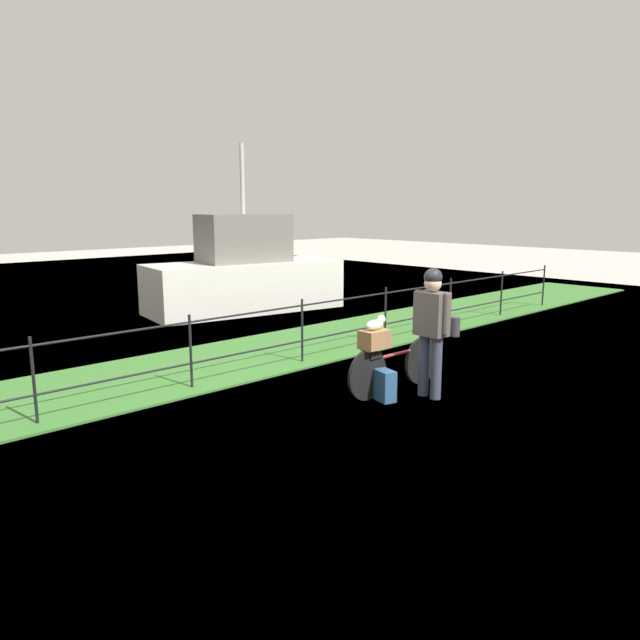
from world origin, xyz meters
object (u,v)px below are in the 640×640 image
bicycle_main (395,366)px  backpack_on_paving (385,386)px  moored_boat_near (245,275)px  wooden_crate (374,339)px  mooring_bollard (455,327)px  terrier_dog (376,324)px  cyclist_person (432,321)px

bicycle_main → backpack_on_paving: bicycle_main is taller
backpack_on_paving → moored_boat_near: moored_boat_near is taller
wooden_crate → moored_boat_near: 7.08m
bicycle_main → mooring_bollard: 3.83m
mooring_bollard → terrier_dog: bearing=-159.8°
moored_boat_near → cyclist_person: bearing=-107.2°
bicycle_main → moored_boat_near: size_ratio=0.37×
bicycle_main → moored_boat_near: moored_boat_near is taller
bicycle_main → backpack_on_paving: size_ratio=4.37×
cyclist_person → mooring_bollard: size_ratio=4.56×
cyclist_person → moored_boat_near: bearing=72.8°
wooden_crate → cyclist_person: size_ratio=0.23×
wooden_crate → terrier_dog: 0.20m
bicycle_main → terrier_dog: size_ratio=5.52×
bicycle_main → moored_boat_near: 6.97m
terrier_dog → moored_boat_near: size_ratio=0.07×
bicycle_main → moored_boat_near: (2.32, 6.55, 0.49)m
wooden_crate → terrier_dog: (0.02, -0.00, 0.20)m
wooden_crate → mooring_bollard: (3.94, 1.44, -0.60)m
terrier_dog → mooring_bollard: 4.25m
bicycle_main → wooden_crate: wooden_crate is taller
bicycle_main → cyclist_person: size_ratio=1.04×
terrier_dog → wooden_crate: bearing=178.5°
bicycle_main → terrier_dog: bearing=178.5°
backpack_on_paving → moored_boat_near: (2.71, 6.71, 0.64)m
bicycle_main → mooring_bollard: bearing=22.3°
bicycle_main → backpack_on_paving: (-0.38, -0.16, -0.15)m
wooden_crate → cyclist_person: bearing=-39.6°
wooden_crate → terrier_dog: size_ratio=1.20×
moored_boat_near → terrier_dog: bearing=-112.5°
wooden_crate → moored_boat_near: size_ratio=0.08×
bicycle_main → terrier_dog: 0.73m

